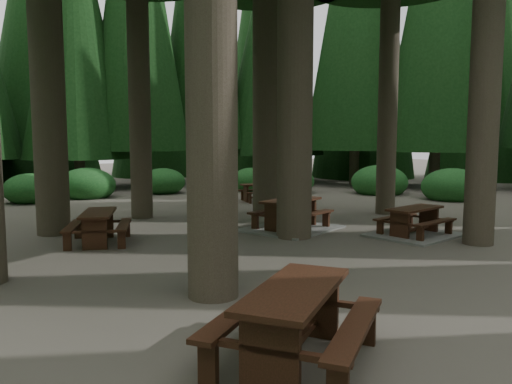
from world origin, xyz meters
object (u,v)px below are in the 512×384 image
picnic_table_a (414,227)px  picnic_table_c (291,219)px  picnic_table_b (98,222)px  picnic_table_d (261,190)px  picnic_table_e (295,313)px

picnic_table_a → picnic_table_c: (-2.15, 2.22, 0.05)m
picnic_table_a → picnic_table_c: 3.09m
picnic_table_a → picnic_table_b: (-6.94, 2.90, 0.25)m
picnic_table_d → picnic_table_b: bearing=-134.1°
picnic_table_c → picnic_table_e: bearing=-144.8°
picnic_table_a → picnic_table_d: size_ratio=1.37×
picnic_table_a → picnic_table_c: bearing=122.3°
picnic_table_a → picnic_table_e: picnic_table_e is taller
picnic_table_a → picnic_table_d: (0.18, 7.80, 0.21)m
picnic_table_c → picnic_table_e: 7.87m
picnic_table_b → picnic_table_d: 8.64m
picnic_table_d → picnic_table_a: bearing=-80.0°
picnic_table_b → picnic_table_a: bearing=-93.3°
picnic_table_a → picnic_table_b: 7.52m
picnic_table_d → picnic_table_e: size_ratio=0.72×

